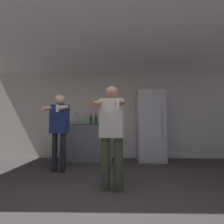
# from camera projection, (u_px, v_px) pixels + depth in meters

# --- Properties ---
(ground_plane) EXTENTS (14.00, 14.00, 0.00)m
(ground_plane) POSITION_uv_depth(u_px,v_px,m) (102.00, 215.00, 1.89)
(ground_plane) COLOR #383333
(wall_back) EXTENTS (7.00, 0.06, 2.55)m
(wall_back) POSITION_uv_depth(u_px,v_px,m) (110.00, 115.00, 5.25)
(wall_back) COLOR beige
(wall_back) RESTS_ON ground_plane
(ceiling_slab) EXTENTS (7.00, 3.76, 0.05)m
(ceiling_slab) POSITION_uv_depth(u_px,v_px,m) (108.00, 49.00, 3.70)
(ceiling_slab) COLOR silver
(ceiling_slab) RESTS_ON wall_back
(refrigerator) EXTENTS (0.73, 0.75, 1.90)m
(refrigerator) POSITION_uv_depth(u_px,v_px,m) (150.00, 126.00, 4.82)
(refrigerator) COLOR silver
(refrigerator) RESTS_ON ground_plane
(counter) EXTENTS (1.40, 0.64, 1.00)m
(counter) POSITION_uv_depth(u_px,v_px,m) (87.00, 142.00, 4.87)
(counter) COLOR slate
(counter) RESTS_ON ground_plane
(bottle_tall_gin) EXTENTS (0.10, 0.10, 0.36)m
(bottle_tall_gin) POSITION_uv_depth(u_px,v_px,m) (109.00, 119.00, 4.98)
(bottle_tall_gin) COLOR black
(bottle_tall_gin) RESTS_ON counter
(bottle_brown_liquor) EXTENTS (0.09, 0.09, 0.36)m
(bottle_brown_liquor) POSITION_uv_depth(u_px,v_px,m) (76.00, 119.00, 5.00)
(bottle_brown_liquor) COLOR silver
(bottle_brown_liquor) RESTS_ON counter
(bottle_green_wine) EXTENTS (0.06, 0.06, 0.31)m
(bottle_green_wine) POSITION_uv_depth(u_px,v_px,m) (91.00, 120.00, 4.99)
(bottle_green_wine) COLOR #194723
(bottle_green_wine) RESTS_ON counter
(bottle_clear_vodka) EXTENTS (0.07, 0.07, 0.32)m
(bottle_clear_vodka) POSITION_uv_depth(u_px,v_px,m) (96.00, 120.00, 4.98)
(bottle_clear_vodka) COLOR #194723
(bottle_clear_vodka) RESTS_ON counter
(person_woman_foreground) EXTENTS (0.49, 0.59, 1.58)m
(person_woman_foreground) POSITION_uv_depth(u_px,v_px,m) (112.00, 130.00, 2.66)
(person_woman_foreground) COLOR #38422D
(person_woman_foreground) RESTS_ON ground_plane
(person_man_side) EXTENTS (0.52, 0.53, 1.62)m
(person_man_side) POSITION_uv_depth(u_px,v_px,m) (59.00, 124.00, 3.68)
(person_man_side) COLOR black
(person_man_side) RESTS_ON ground_plane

